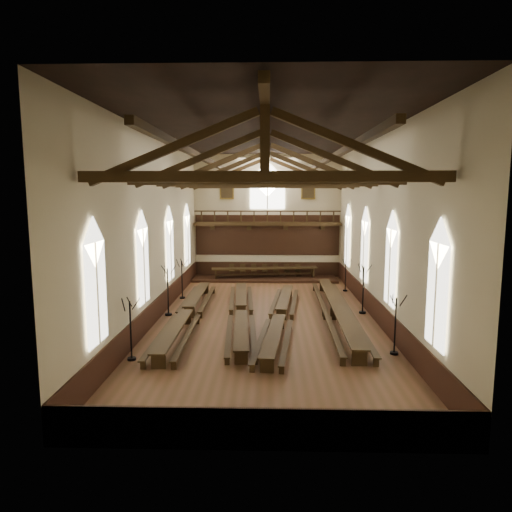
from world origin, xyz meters
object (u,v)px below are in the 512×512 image
at_px(high_table, 265,269).
at_px(candelabrum_left_near, 131,341).
at_px(refectory_row_c, 281,315).
at_px(candelabrum_left_far, 182,286).
at_px(refectory_row_a, 188,311).
at_px(dais, 265,279).
at_px(candelabrum_right_far, 345,281).
at_px(candelabrum_right_mid, 363,298).
at_px(candelabrum_right_near, 395,336).
at_px(refectory_row_d, 337,308).
at_px(refectory_row_b, 241,311).
at_px(candelabrum_left_mid, 168,300).

distance_m(high_table, candelabrum_left_near, 18.62).
height_order(refectory_row_c, candelabrum_left_far, candelabrum_left_far).
height_order(refectory_row_a, dais, refectory_row_a).
bearing_deg(dais, candelabrum_right_far, -35.42).
relative_size(high_table, candelabrum_right_mid, 2.94).
height_order(candelabrum_left_near, candelabrum_right_far, candelabrum_left_near).
height_order(refectory_row_a, high_table, high_table).
distance_m(candelabrum_left_near, candelabrum_right_near, 11.15).
height_order(refectory_row_d, candelabrum_left_near, candelabrum_left_near).
relative_size(refectory_row_b, high_table, 1.63).
relative_size(refectory_row_c, candelabrum_right_near, 5.30).
relative_size(refectory_row_a, refectory_row_c, 1.02).
xyz_separation_m(high_table, candelabrum_right_near, (5.73, -16.82, -0.06)).
height_order(dais, candelabrum_right_far, candelabrum_right_far).
height_order(candelabrum_right_mid, candelabrum_right_far, candelabrum_right_mid).
bearing_deg(refectory_row_c, candelabrum_right_far, 60.28).
relative_size(refectory_row_d, candelabrum_left_far, 5.64).
bearing_deg(refectory_row_a, refectory_row_c, -5.24).
height_order(refectory_row_a, refectory_row_c, refectory_row_a).
bearing_deg(candelabrum_left_near, candelabrum_right_mid, 34.85).
bearing_deg(candelabrum_left_near, candelabrum_left_mid, 90.00).
distance_m(candelabrum_right_mid, candelabrum_right_far, 6.03).
relative_size(dais, candelabrum_right_near, 4.33).
bearing_deg(high_table, candelabrum_left_far, -128.94).
height_order(candelabrum_left_near, candelabrum_right_near, candelabrum_left_near).
xyz_separation_m(refectory_row_d, candelabrum_left_mid, (-9.47, 0.34, 0.29)).
distance_m(refectory_row_a, candelabrum_left_mid, 1.76).
distance_m(refectory_row_c, candelabrum_left_mid, 6.53).
distance_m(refectory_row_d, candelabrum_right_far, 7.28).
distance_m(candelabrum_left_mid, candelabrum_right_near, 12.61).
height_order(candelabrum_left_far, candelabrum_right_far, candelabrum_left_far).
bearing_deg(dais, candelabrum_right_near, -71.19).
xyz_separation_m(refectory_row_a, refectory_row_c, (5.03, -0.46, -0.03)).
xyz_separation_m(candelabrum_left_near, candelabrum_left_far, (0.00, 11.17, -0.01)).
relative_size(high_table, candelabrum_left_far, 3.23).
bearing_deg(refectory_row_a, candelabrum_left_far, 103.69).
bearing_deg(dais, candelabrum_right_mid, -60.43).
bearing_deg(refectory_row_a, candelabrum_right_near, -26.28).
height_order(candelabrum_left_near, candelabrum_right_mid, candelabrum_right_mid).
height_order(candelabrum_left_far, candelabrum_right_near, same).
relative_size(high_table, candelabrum_right_near, 3.23).
distance_m(candelabrum_left_near, candelabrum_left_mid, 6.99).
distance_m(refectory_row_b, candelabrum_left_near, 7.48).
bearing_deg(dais, refectory_row_c, -85.63).
bearing_deg(candelabrum_right_near, refectory_row_b, 143.12).
bearing_deg(candelabrum_left_near, candelabrum_right_far, 51.09).
bearing_deg(refectory_row_d, candelabrum_left_far, 154.48).
xyz_separation_m(dais, candelabrum_right_far, (5.73, -4.07, 0.61)).
relative_size(refectory_row_b, refectory_row_d, 0.94).
xyz_separation_m(refectory_row_a, candelabrum_right_far, (9.80, 7.91, 0.16)).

